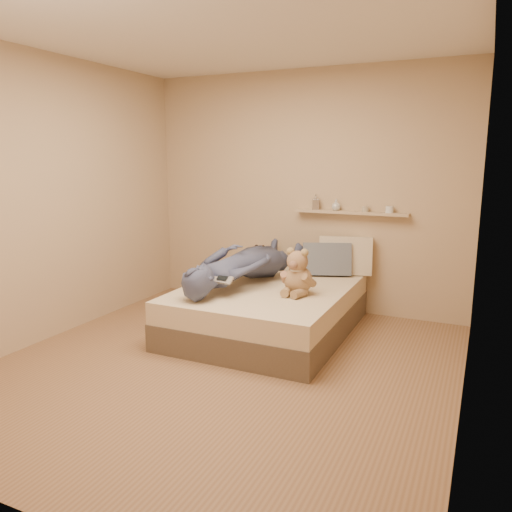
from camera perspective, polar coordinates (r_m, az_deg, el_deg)
The scene contains 10 objects.
room at distance 3.84m, azimuth -4.10°, elevation 5.61°, with size 3.80×3.80×3.80m.
bed at distance 4.88m, azimuth 1.39°, elevation -6.07°, with size 1.50×1.90×0.45m.
game_console at distance 4.40m, azimuth -3.84°, elevation -2.70°, with size 0.20×0.10×0.06m.
teddy_bear at distance 4.52m, azimuth 4.76°, elevation -2.21°, with size 0.35×0.34×0.43m.
dark_plush at distance 5.53m, azimuth 0.46°, elevation -0.30°, with size 0.18×0.18×0.27m.
pillow_cream at distance 5.37m, azimuth 10.18°, elevation 0.06°, with size 0.55×0.16×0.40m, color beige.
pillow_grey at distance 5.29m, azimuth 8.09°, elevation -0.38°, with size 0.50×0.14×0.34m, color slate.
person at distance 4.88m, azimuth -1.50°, elevation -0.87°, with size 0.62×1.69×0.40m, color #3F4764.
wall_shelf at distance 5.37m, azimuth 10.75°, elevation 4.91°, with size 1.20×0.12×0.03m, color tan.
shelf_bottles at distance 5.40m, azimuth 9.62°, elevation 5.77°, with size 0.88×0.12×0.17m.
Camera 1 is at (1.85, -3.34, 1.68)m, focal length 35.00 mm.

